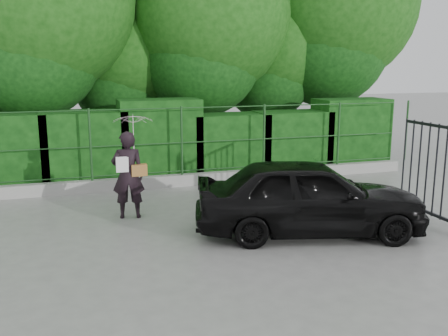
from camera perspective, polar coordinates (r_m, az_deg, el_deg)
name	(u,v)px	position (r m, az deg, el deg)	size (l,w,h in m)	color
ground	(216,244)	(8.99, -0.90, -8.72)	(80.00, 80.00, 0.00)	gray
kerb	(167,181)	(13.14, -6.48, -1.50)	(14.00, 0.25, 0.30)	#9E9E99
fence	(175,141)	(12.99, -5.63, 3.08)	(14.13, 0.06, 1.80)	#1B421B
hedge	(158,144)	(13.94, -7.54, 2.77)	(14.20, 1.20, 2.22)	black
trees	(180,16)	(16.27, -5.01, 16.90)	(17.10, 6.15, 8.08)	black
woman	(131,154)	(10.42, -10.60, 1.57)	(0.92, 0.84, 2.15)	black
car	(309,196)	(9.48, 9.69, -3.20)	(1.71, 4.25, 1.45)	black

